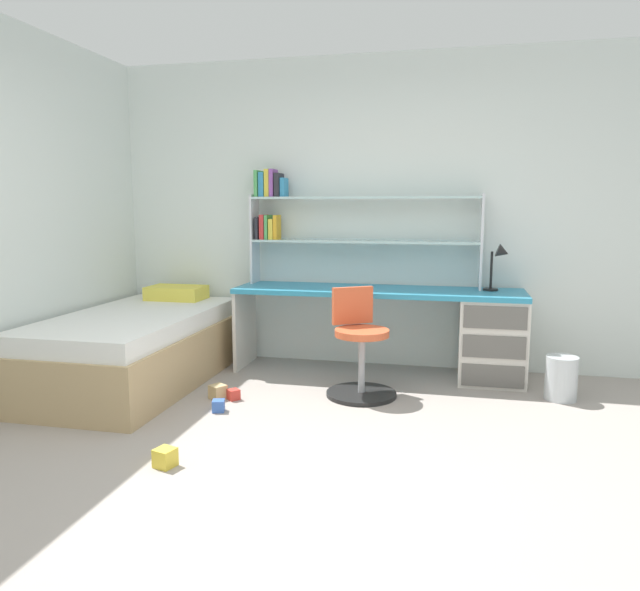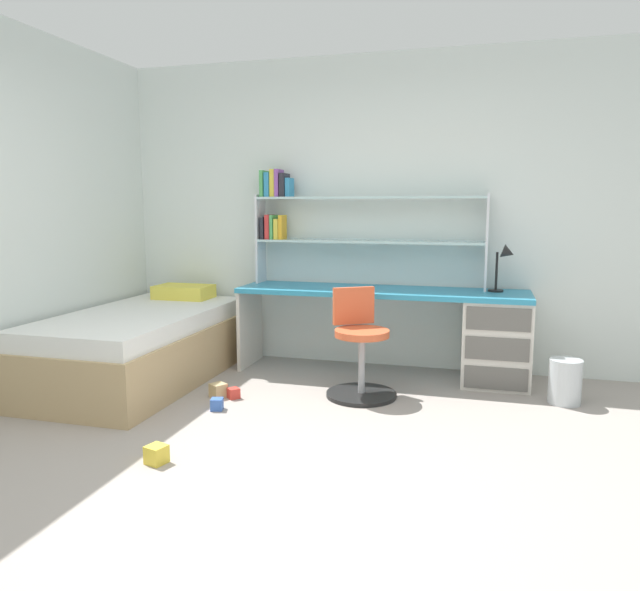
% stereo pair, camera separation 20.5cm
% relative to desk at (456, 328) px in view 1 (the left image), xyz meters
% --- Properties ---
extents(ground_plane, '(5.47, 5.91, 0.02)m').
position_rel_desk_xyz_m(ground_plane, '(-0.79, -2.14, -0.43)').
color(ground_plane, '#9E938C').
extents(room_shell, '(5.47, 5.91, 2.67)m').
position_rel_desk_xyz_m(room_shell, '(-1.97, -0.95, 0.92)').
color(room_shell, silver).
rests_on(room_shell, ground_plane).
extents(desk, '(2.37, 0.58, 0.72)m').
position_rel_desk_xyz_m(desk, '(0.00, 0.00, 0.00)').
color(desk, teal).
rests_on(desk, ground_plane).
extents(bookshelf_hutch, '(1.96, 0.22, 0.99)m').
position_rel_desk_xyz_m(bookshelf_hutch, '(-1.09, 0.17, 0.89)').
color(bookshelf_hutch, silver).
rests_on(bookshelf_hutch, desk).
extents(desk_lamp, '(0.20, 0.17, 0.38)m').
position_rel_desk_xyz_m(desk_lamp, '(0.32, 0.07, 0.56)').
color(desk_lamp, black).
rests_on(desk_lamp, desk).
extents(swivel_chair, '(0.52, 0.52, 0.79)m').
position_rel_desk_xyz_m(swivel_chair, '(-0.69, -0.60, -0.10)').
color(swivel_chair, black).
rests_on(swivel_chair, ground_plane).
extents(bed_platform, '(1.06, 1.99, 0.68)m').
position_rel_desk_xyz_m(bed_platform, '(-2.48, -0.69, -0.13)').
color(bed_platform, tan).
rests_on(bed_platform, ground_plane).
extents(waste_bin, '(0.23, 0.23, 0.32)m').
position_rel_desk_xyz_m(waste_bin, '(0.75, -0.39, -0.26)').
color(waste_bin, silver).
rests_on(waste_bin, ground_plane).
extents(toy_block_red_0, '(0.11, 0.11, 0.08)m').
position_rel_desk_xyz_m(toy_block_red_0, '(-1.57, -0.92, -0.38)').
color(toy_block_red_0, red).
rests_on(toy_block_red_0, ground_plane).
extents(toy_block_yellow_1, '(0.12, 0.12, 0.10)m').
position_rel_desk_xyz_m(toy_block_yellow_1, '(-1.52, -2.07, -0.37)').
color(toy_block_yellow_1, gold).
rests_on(toy_block_yellow_1, ground_plane).
extents(toy_block_blue_2, '(0.10, 0.10, 0.08)m').
position_rel_desk_xyz_m(toy_block_blue_2, '(-1.58, -1.19, -0.38)').
color(toy_block_blue_2, '#3860B7').
rests_on(toy_block_blue_2, ground_plane).
extents(toy_block_natural_3, '(0.14, 0.14, 0.10)m').
position_rel_desk_xyz_m(toy_block_natural_3, '(-1.69, -0.93, -0.36)').
color(toy_block_natural_3, tan).
rests_on(toy_block_natural_3, ground_plane).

